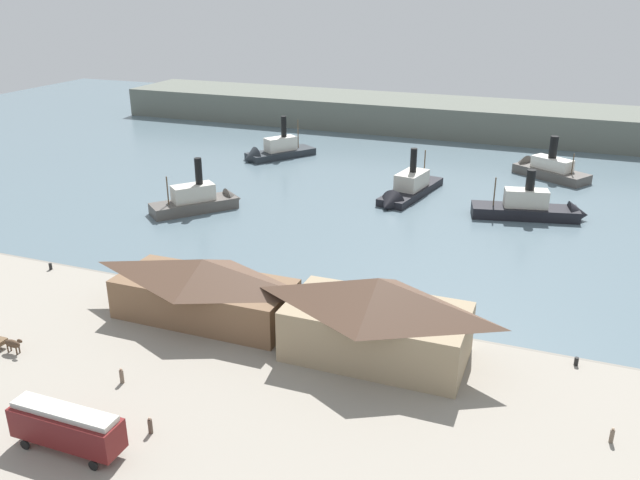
{
  "coord_description": "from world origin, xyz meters",
  "views": [
    {
      "loc": [
        37.22,
        -69.38,
        38.32
      ],
      "look_at": [
        4.05,
        16.36,
        2.0
      ],
      "focal_mm": 36.73,
      "sensor_mm": 36.0,
      "label": 1
    }
  ],
  "objects_px": {
    "pedestrian_at_waters_edge": "(150,426)",
    "ferry_approaching_west": "(202,200)",
    "mooring_post_west": "(576,361)",
    "street_tram": "(66,426)",
    "ferry_approaching_east": "(536,209)",
    "ferry_moored_east": "(406,190)",
    "pedestrian_standing_center": "(612,436)",
    "ferry_outer_harbor": "(273,152)",
    "ferry_departing_north": "(544,169)",
    "pedestrian_walking_east": "(122,376)",
    "ferry_shed_central_terminal": "(377,317)",
    "mooring_post_east": "(144,281)",
    "ferry_shed_east_terminal": "(205,288)",
    "mooring_post_center_west": "(50,266)"
  },
  "relations": [
    {
      "from": "pedestrian_at_waters_edge",
      "to": "ferry_approaching_west",
      "type": "bearing_deg",
      "value": 116.73
    },
    {
      "from": "pedestrian_at_waters_edge",
      "to": "ferry_approaching_west",
      "type": "height_order",
      "value": "ferry_approaching_west"
    },
    {
      "from": "pedestrian_at_waters_edge",
      "to": "mooring_post_west",
      "type": "distance_m",
      "value": 43.03
    },
    {
      "from": "street_tram",
      "to": "ferry_approaching_east",
      "type": "bearing_deg",
      "value": 67.76
    },
    {
      "from": "pedestrian_at_waters_edge",
      "to": "ferry_moored_east",
      "type": "height_order",
      "value": "ferry_moored_east"
    },
    {
      "from": "pedestrian_standing_center",
      "to": "mooring_post_west",
      "type": "height_order",
      "value": "pedestrian_standing_center"
    },
    {
      "from": "ferry_outer_harbor",
      "to": "ferry_moored_east",
      "type": "height_order",
      "value": "ferry_outer_harbor"
    },
    {
      "from": "ferry_moored_east",
      "to": "ferry_departing_north",
      "type": "distance_m",
      "value": 34.49
    },
    {
      "from": "street_tram",
      "to": "pedestrian_standing_center",
      "type": "relative_size",
      "value": 6.72
    },
    {
      "from": "pedestrian_standing_center",
      "to": "pedestrian_walking_east",
      "type": "relative_size",
      "value": 0.9
    },
    {
      "from": "ferry_shed_central_terminal",
      "to": "street_tram",
      "type": "distance_m",
      "value": 31.26
    },
    {
      "from": "mooring_post_west",
      "to": "ferry_approaching_east",
      "type": "height_order",
      "value": "ferry_approaching_east"
    },
    {
      "from": "pedestrian_at_waters_edge",
      "to": "mooring_post_west",
      "type": "bearing_deg",
      "value": 35.97
    },
    {
      "from": "mooring_post_east",
      "to": "ferry_outer_harbor",
      "type": "distance_m",
      "value": 72.03
    },
    {
      "from": "pedestrian_walking_east",
      "to": "mooring_post_east",
      "type": "distance_m",
      "value": 23.05
    },
    {
      "from": "street_tram",
      "to": "mooring_post_east",
      "type": "relative_size",
      "value": 11.32
    },
    {
      "from": "pedestrian_standing_center",
      "to": "ferry_moored_east",
      "type": "distance_m",
      "value": 73.1
    },
    {
      "from": "mooring_post_east",
      "to": "mooring_post_west",
      "type": "bearing_deg",
      "value": -0.26
    },
    {
      "from": "pedestrian_standing_center",
      "to": "ferry_departing_north",
      "type": "bearing_deg",
      "value": 96.96
    },
    {
      "from": "pedestrian_walking_east",
      "to": "ferry_approaching_east",
      "type": "relative_size",
      "value": 0.08
    },
    {
      "from": "mooring_post_west",
      "to": "ferry_shed_east_terminal",
      "type": "bearing_deg",
      "value": -173.57
    },
    {
      "from": "ferry_shed_east_terminal",
      "to": "ferry_outer_harbor",
      "type": "xyz_separation_m",
      "value": [
        -26.38,
        75.54,
        -3.46
      ]
    },
    {
      "from": "pedestrian_walking_east",
      "to": "mooring_post_center_west",
      "type": "xyz_separation_m",
      "value": [
        -26.44,
        19.32,
        -0.32
      ]
    },
    {
      "from": "mooring_post_east",
      "to": "ferry_approaching_west",
      "type": "distance_m",
      "value": 33.96
    },
    {
      "from": "ferry_shed_east_terminal",
      "to": "ferry_approaching_east",
      "type": "bearing_deg",
      "value": 58.16
    },
    {
      "from": "ferry_shed_east_terminal",
      "to": "ferry_approaching_west",
      "type": "distance_m",
      "value": 43.72
    },
    {
      "from": "street_tram",
      "to": "mooring_post_west",
      "type": "bearing_deg",
      "value": 36.53
    },
    {
      "from": "ferry_approaching_west",
      "to": "ferry_outer_harbor",
      "type": "xyz_separation_m",
      "value": [
        -3.68,
        38.31,
        -0.25
      ]
    },
    {
      "from": "ferry_approaching_east",
      "to": "pedestrian_standing_center",
      "type": "bearing_deg",
      "value": -80.21
    },
    {
      "from": "pedestrian_walking_east",
      "to": "ferry_departing_north",
      "type": "xyz_separation_m",
      "value": [
        34.17,
        97.53,
        -0.34
      ]
    },
    {
      "from": "mooring_post_center_west",
      "to": "ferry_shed_east_terminal",
      "type": "bearing_deg",
      "value": -8.92
    },
    {
      "from": "pedestrian_walking_east",
      "to": "ferry_outer_harbor",
      "type": "distance_m",
      "value": 94.14
    },
    {
      "from": "pedestrian_walking_east",
      "to": "ferry_departing_north",
      "type": "distance_m",
      "value": 103.34
    },
    {
      "from": "mooring_post_center_west",
      "to": "ferry_approaching_east",
      "type": "bearing_deg",
      "value": 39.39
    },
    {
      "from": "pedestrian_standing_center",
      "to": "pedestrian_at_waters_edge",
      "type": "distance_m",
      "value": 40.19
    },
    {
      "from": "street_tram",
      "to": "pedestrian_at_waters_edge",
      "type": "bearing_deg",
      "value": 40.16
    },
    {
      "from": "pedestrian_walking_east",
      "to": "ferry_outer_harbor",
      "type": "bearing_deg",
      "value": 105.78
    },
    {
      "from": "mooring_post_east",
      "to": "pedestrian_walking_east",
      "type": "bearing_deg",
      "value": -59.94
    },
    {
      "from": "ferry_shed_central_terminal",
      "to": "mooring_post_west",
      "type": "distance_m",
      "value": 21.19
    },
    {
      "from": "mooring_post_center_west",
      "to": "ferry_departing_north",
      "type": "height_order",
      "value": "ferry_departing_north"
    },
    {
      "from": "ferry_shed_east_terminal",
      "to": "ferry_approaching_west",
      "type": "bearing_deg",
      "value": 121.37
    },
    {
      "from": "pedestrian_at_waters_edge",
      "to": "ferry_moored_east",
      "type": "relative_size",
      "value": 0.08
    },
    {
      "from": "street_tram",
      "to": "pedestrian_at_waters_edge",
      "type": "relative_size",
      "value": 6.12
    },
    {
      "from": "ferry_approaching_west",
      "to": "ferry_outer_harbor",
      "type": "height_order",
      "value": "ferry_approaching_west"
    },
    {
      "from": "ferry_approaching_east",
      "to": "ferry_approaching_west",
      "type": "bearing_deg",
      "value": -163.15
    },
    {
      "from": "pedestrian_walking_east",
      "to": "mooring_post_west",
      "type": "xyz_separation_m",
      "value": [
        42.04,
        19.7,
        -0.32
      ]
    },
    {
      "from": "pedestrian_standing_center",
      "to": "mooring_post_east",
      "type": "xyz_separation_m",
      "value": [
        -56.67,
        12.19,
        -0.24
      ]
    },
    {
      "from": "pedestrian_standing_center",
      "to": "mooring_post_east",
      "type": "bearing_deg",
      "value": 167.86
    },
    {
      "from": "ferry_shed_east_terminal",
      "to": "ferry_approaching_east",
      "type": "distance_m",
      "value": 64.02
    },
    {
      "from": "mooring_post_west",
      "to": "ferry_approaching_east",
      "type": "distance_m",
      "value": 50.23
    }
  ]
}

